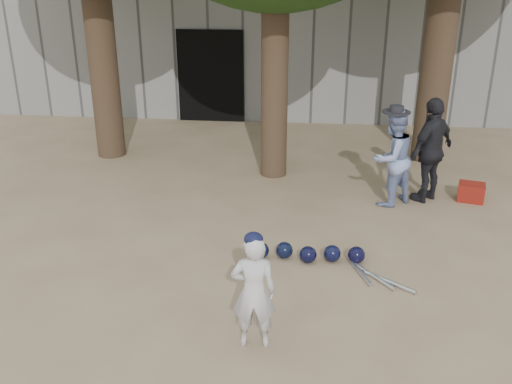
# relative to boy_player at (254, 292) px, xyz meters

# --- Properties ---
(ground) EXTENTS (70.00, 70.00, 0.00)m
(ground) POSITION_rel_boy_player_xyz_m (-0.77, 0.89, -0.63)
(ground) COLOR #937C5E
(ground) RESTS_ON ground
(boy_player) EXTENTS (0.48, 0.34, 1.27)m
(boy_player) POSITION_rel_boy_player_xyz_m (0.00, 0.00, 0.00)
(boy_player) COLOR silver
(boy_player) RESTS_ON ground
(spectator_blue) EXTENTS (0.97, 0.95, 1.58)m
(spectator_blue) POSITION_rel_boy_player_xyz_m (1.82, 3.90, 0.16)
(spectator_blue) COLOR #8396CB
(spectator_blue) RESTS_ON ground
(spectator_dark) EXTENTS (1.02, 1.03, 1.74)m
(spectator_dark) POSITION_rel_boy_player_xyz_m (2.47, 4.14, 0.23)
(spectator_dark) COLOR black
(spectator_dark) RESTS_ON ground
(red_bag) EXTENTS (0.49, 0.41, 0.30)m
(red_bag) POSITION_rel_boy_player_xyz_m (3.20, 4.17, -0.48)
(red_bag) COLOR maroon
(red_bag) RESTS_ON ground
(back_building) EXTENTS (16.00, 5.24, 3.00)m
(back_building) POSITION_rel_boy_player_xyz_m (-0.77, 11.22, 0.86)
(back_building) COLOR gray
(back_building) RESTS_ON ground
(helmet_row) EXTENTS (1.51, 0.32, 0.23)m
(helmet_row) POSITION_rel_boy_player_xyz_m (0.54, 1.85, -0.52)
(helmet_row) COLOR black
(helmet_row) RESTS_ON ground
(bat_pile) EXTENTS (0.82, 0.83, 0.06)m
(bat_pile) POSITION_rel_boy_player_xyz_m (1.38, 1.47, -0.61)
(bat_pile) COLOR #B7B8BF
(bat_pile) RESTS_ON ground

